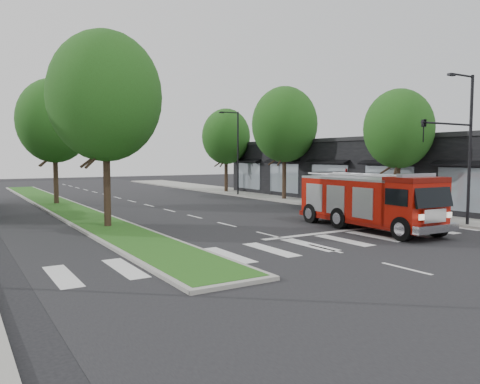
# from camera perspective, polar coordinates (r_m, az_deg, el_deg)

# --- Properties ---
(ground) EXTENTS (140.00, 140.00, 0.00)m
(ground) POSITION_cam_1_polar(r_m,az_deg,el_deg) (22.55, 3.48, -5.24)
(ground) COLOR black
(ground) RESTS_ON ground
(sidewalk_right) EXTENTS (5.00, 80.00, 0.15)m
(sidewalk_right) POSITION_cam_1_polar(r_m,az_deg,el_deg) (38.05, 10.22, -1.29)
(sidewalk_right) COLOR gray
(sidewalk_right) RESTS_ON ground
(median) EXTENTS (3.00, 50.00, 0.15)m
(median) POSITION_cam_1_polar(r_m,az_deg,el_deg) (36.99, -20.90, -1.65)
(median) COLOR gray
(median) RESTS_ON ground
(storefront_row) EXTENTS (8.00, 30.00, 5.00)m
(storefront_row) POSITION_cam_1_polar(r_m,az_deg,el_deg) (41.04, 14.96, 2.43)
(storefront_row) COLOR black
(storefront_row) RESTS_ON ground
(bus_shelter) EXTENTS (3.20, 1.60, 2.61)m
(bus_shelter) POSITION_cam_1_polar(r_m,az_deg,el_deg) (35.67, 10.70, 1.50)
(bus_shelter) COLOR black
(bus_shelter) RESTS_ON ground
(tree_right_near) EXTENTS (4.40, 4.40, 8.05)m
(tree_right_near) POSITION_cam_1_polar(r_m,az_deg,el_deg) (31.64, 18.77, 7.28)
(tree_right_near) COLOR black
(tree_right_near) RESTS_ON ground
(tree_right_mid) EXTENTS (5.60, 5.60, 9.72)m
(tree_right_mid) POSITION_cam_1_polar(r_m,az_deg,el_deg) (40.42, 5.45, 8.19)
(tree_right_mid) COLOR black
(tree_right_mid) RESTS_ON ground
(tree_right_far) EXTENTS (5.00, 5.00, 8.73)m
(tree_right_far) POSITION_cam_1_polar(r_m,az_deg,el_deg) (48.73, -1.71, 6.77)
(tree_right_far) COLOR black
(tree_right_far) RESTS_ON ground
(tree_median_near) EXTENTS (5.80, 5.80, 10.16)m
(tree_median_near) POSITION_cam_1_polar(r_m,az_deg,el_deg) (25.30, -16.12, 11.12)
(tree_median_near) COLOR black
(tree_median_near) RESTS_ON ground
(tree_median_far) EXTENTS (5.60, 5.60, 9.72)m
(tree_median_far) POSITION_cam_1_polar(r_m,az_deg,el_deg) (38.88, -21.72, 8.06)
(tree_median_far) COLOR black
(tree_median_far) RESTS_ON ground
(streetlight_right_near) EXTENTS (4.08, 0.22, 8.00)m
(streetlight_right_near) POSITION_cam_1_polar(r_m,az_deg,el_deg) (26.81, 25.26, 5.88)
(streetlight_right_near) COLOR black
(streetlight_right_near) RESTS_ON ground
(streetlight_right_far) EXTENTS (2.11, 0.20, 8.00)m
(streetlight_right_far) POSITION_cam_1_polar(r_m,az_deg,el_deg) (44.66, -0.42, 5.26)
(streetlight_right_far) COLOR black
(streetlight_right_far) RESTS_ON ground
(fire_engine) EXTENTS (3.05, 8.74, 2.99)m
(fire_engine) POSITION_cam_1_polar(r_m,az_deg,el_deg) (24.97, 15.35, -1.14)
(fire_engine) COLOR #620B05
(fire_engine) RESTS_ON ground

